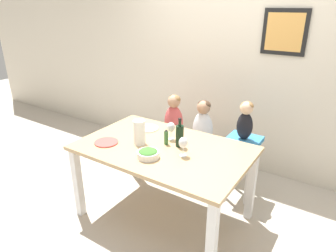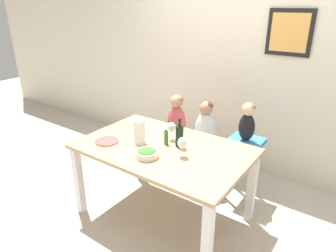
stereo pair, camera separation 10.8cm
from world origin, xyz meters
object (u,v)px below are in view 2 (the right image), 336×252
person_child_left (177,117)px  wine_glass_near (182,143)px  chair_right_highchair (244,153)px  dinner_plate_back_left (149,128)px  wine_bottle (179,135)px  paper_towel_roll (140,132)px  chair_far_center (204,152)px  salad_bowl_large (147,153)px  dinner_plate_front_left (107,141)px  person_baby_right (247,120)px  chair_far_left (176,144)px  wine_glass_far (171,128)px  person_child_center (205,125)px

person_child_left → wine_glass_near: bearing=-53.4°
chair_right_highchair → dinner_plate_back_left: dinner_plate_back_left is taller
wine_bottle → dinner_plate_back_left: bearing=161.2°
paper_towel_roll → chair_far_center: bearing=73.8°
wine_bottle → chair_right_highchair: bearing=60.3°
person_child_left → wine_bottle: size_ratio=1.98×
salad_bowl_large → dinner_plate_front_left: size_ratio=0.85×
dinner_plate_back_left → wine_bottle: bearing=-18.8°
person_baby_right → paper_towel_roll: (-0.71, -0.83, -0.02)m
chair_right_highchair → person_baby_right: person_baby_right is taller
chair_right_highchair → wine_bottle: wine_bottle is taller
person_baby_right → salad_bowl_large: person_baby_right is taller
chair_far_left → chair_far_center: same height
chair_far_left → wine_glass_far: bearing=-60.2°
dinner_plate_front_left → chair_far_left: bearing=82.3°
wine_bottle → dinner_plate_back_left: (-0.49, 0.17, -0.10)m
chair_far_center → wine_glass_far: 0.76m
chair_right_highchair → dinner_plate_back_left: size_ratio=3.05×
person_child_left → person_baby_right: (0.86, 0.00, 0.16)m
chair_far_center → person_child_center: person_child_center is taller
person_child_left → wine_bottle: (0.48, -0.66, 0.14)m
chair_far_left → wine_glass_far: wine_glass_far is taller
wine_bottle → dinner_plate_back_left: size_ratio=1.23×
paper_towel_roll → salad_bowl_large: paper_towel_roll is taller
person_child_center → dinner_plate_front_left: person_child_center is taller
chair_far_left → salad_bowl_large: (0.37, -1.00, 0.41)m
salad_bowl_large → dinner_plate_back_left: salad_bowl_large is taller
wine_bottle → dinner_plate_front_left: bearing=-152.3°
person_baby_right → paper_towel_roll: person_baby_right is taller
wine_glass_far → chair_far_left: bearing=119.8°
wine_bottle → wine_glass_far: (-0.15, 0.08, 0.01)m
chair_far_center → dinner_plate_front_left: dinner_plate_front_left is taller
paper_towel_roll → wine_glass_near: (0.46, 0.02, 0.00)m
chair_far_left → chair_right_highchair: 0.87m
wine_bottle → paper_towel_roll: size_ratio=1.17×
chair_far_center → person_child_left: bearing=179.9°
chair_right_highchair → wine_glass_near: wine_glass_near is taller
person_child_center → wine_glass_near: bearing=-74.9°
chair_far_left → person_child_left: size_ratio=0.87×
person_child_left → dinner_plate_front_left: size_ratio=2.44×
person_baby_right → salad_bowl_large: bearing=-115.9°
wine_bottle → salad_bowl_large: wine_bottle is taller
dinner_plate_back_left → salad_bowl_large: bearing=-52.8°
person_child_center → wine_bottle: (0.09, -0.66, 0.14)m
salad_bowl_large → chair_far_left: bearing=110.3°
paper_towel_roll → dinner_plate_front_left: paper_towel_roll is taller
person_baby_right → dinner_plate_front_left: (-0.99, -0.98, -0.13)m
person_baby_right → dinner_plate_back_left: (-0.87, -0.50, -0.13)m
chair_far_left → person_baby_right: size_ratio=1.16×
wine_bottle → dinner_plate_back_left: wine_bottle is taller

